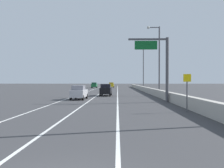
{
  "coord_description": "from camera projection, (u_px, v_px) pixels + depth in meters",
  "views": [
    {
      "loc": [
        1.48,
        -4.87,
        2.45
      ],
      "look_at": [
        0.37,
        43.81,
        1.86
      ],
      "focal_mm": 38.35,
      "sensor_mm": 36.0,
      "label": 1
    }
  ],
  "objects": [
    {
      "name": "overhead_sign_gantry",
      "position": [
        161.0,
        61.0,
        27.65
      ],
      "size": [
        4.68,
        0.36,
        7.5
      ],
      "color": "#47474C",
      "rests_on": "ground_plane"
    },
    {
      "name": "car_silver_0",
      "position": [
        79.0,
        92.0,
        31.88
      ],
      "size": [
        1.87,
        4.15,
        1.87
      ],
      "color": "#B7B7BC",
      "rests_on": "ground_plane"
    },
    {
      "name": "lane_stripe_right",
      "position": [
        118.0,
        91.0,
        59.88
      ],
      "size": [
        0.16,
        130.0,
        0.0
      ],
      "primitive_type": "cube",
      "color": "silver",
      "rests_on": "ground_plane"
    },
    {
      "name": "car_black_2",
      "position": [
        106.0,
        90.0,
        39.72
      ],
      "size": [
        1.94,
        4.1,
        1.96
      ],
      "color": "black",
      "rests_on": "ground_plane"
    },
    {
      "name": "speed_advisory_sign",
      "position": [
        187.0,
        90.0,
        18.74
      ],
      "size": [
        0.6,
        0.11,
        3.0
      ],
      "color": "#4C4C51",
      "rests_on": "ground_plane"
    },
    {
      "name": "car_yellow_3",
      "position": [
        111.0,
        85.0,
        89.22
      ],
      "size": [
        1.98,
        4.07,
        1.95
      ],
      "color": "gold",
      "rests_on": "ground_plane"
    },
    {
      "name": "jersey_barrier_right",
      "position": [
        151.0,
        91.0,
        44.73
      ],
      "size": [
        0.6,
        120.0,
        1.1
      ],
      "primitive_type": "cube",
      "color": "#B2ADA3",
      "rests_on": "ground_plane"
    },
    {
      "name": "lane_stripe_left",
      "position": [
        90.0,
        91.0,
        60.03
      ],
      "size": [
        0.16,
        130.0,
        0.0
      ],
      "primitive_type": "cube",
      "color": "silver",
      "rests_on": "ground_plane"
    },
    {
      "name": "lamp_post_right_second",
      "position": [
        158.0,
        56.0,
        38.95
      ],
      "size": [
        2.14,
        0.44,
        11.41
      ],
      "color": "#4C4C51",
      "rests_on": "ground_plane"
    },
    {
      "name": "lamp_post_right_third",
      "position": [
        143.0,
        66.0,
        64.57
      ],
      "size": [
        2.14,
        0.44,
        11.41
      ],
      "color": "#4C4C51",
      "rests_on": "ground_plane"
    },
    {
      "name": "ground_plane",
      "position": [
        112.0,
        90.0,
        68.91
      ],
      "size": [
        320.0,
        320.0,
        0.0
      ],
      "primitive_type": "plane",
      "color": "#38383A"
    },
    {
      "name": "lane_stripe_center",
      "position": [
        104.0,
        91.0,
        59.96
      ],
      "size": [
        0.16,
        130.0,
        0.0
      ],
      "primitive_type": "cube",
      "color": "silver",
      "rests_on": "ground_plane"
    },
    {
      "name": "car_green_1",
      "position": [
        94.0,
        85.0,
        85.09
      ],
      "size": [
        1.99,
        4.1,
        1.97
      ],
      "color": "#196033",
      "rests_on": "ground_plane"
    }
  ]
}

